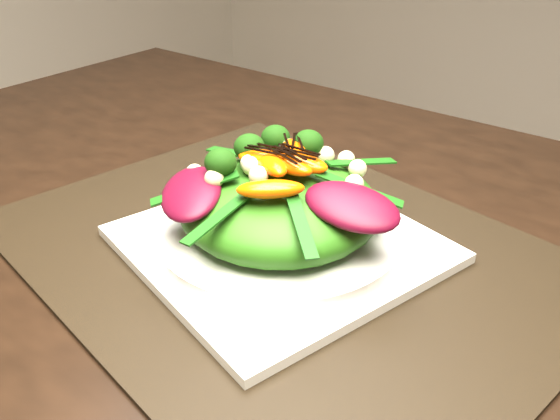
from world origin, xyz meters
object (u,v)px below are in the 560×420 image
Objects in this scene: placemat at (280,250)px; plate_base at (280,244)px; orange_segment at (282,153)px; dining_table at (391,321)px; lettuce_mound at (280,206)px; salad_bowl at (280,232)px.

placemat is 0.01m from plate_base.
orange_segment is (-0.02, 0.03, 0.08)m from placemat.
dining_table reaches higher than orange_segment.
dining_table is 0.13m from placemat.
plate_base is at bearing 45.00° from lettuce_mound.
placemat is 2.26× the size of salad_bowl.
lettuce_mound is 3.25× the size of orange_segment.
dining_table is 0.13m from salad_bowl.
lettuce_mound is (-0.12, 0.00, 0.07)m from dining_table.
dining_table is at bearing -1.16° from plate_base.
salad_bowl is (-0.12, 0.00, 0.04)m from dining_table.
salad_bowl is at bearing -135.00° from lettuce_mound.
placemat is 0.02m from salad_bowl.
lettuce_mound reaches higher than placemat.
salad_bowl is at bearing -55.38° from orange_segment.
dining_table reaches higher than salad_bowl.
placemat is 9.27× the size of orange_segment.
dining_table is 0.13m from plate_base.
orange_segment reaches higher than lettuce_mound.
salad_bowl is at bearing -135.00° from plate_base.
salad_bowl is (0.00, -0.00, 0.02)m from placemat.
dining_table is at bearing -1.16° from placemat.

